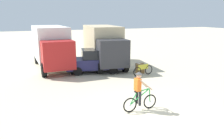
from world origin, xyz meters
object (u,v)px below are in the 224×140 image
object	(u,v)px
cyclist_orange_shirt	(139,93)
bicycle_spare	(143,70)
box_truck_tan_camper	(104,44)
supply_crate	(140,68)
sedan_parked	(95,61)
box_truck_white_box	(51,45)

from	to	relation	value
cyclist_orange_shirt	bicycle_spare	bearing A→B (deg)	58.88
box_truck_tan_camper	bicycle_spare	distance (m)	4.73
cyclist_orange_shirt	supply_crate	xyz separation A→B (m)	(3.43, 6.17, -0.51)
sedan_parked	supply_crate	size ratio (longest dim) A/B	6.50
box_truck_white_box	box_truck_tan_camper	size ratio (longest dim) A/B	0.98
sedan_parked	cyclist_orange_shirt	xyz separation A→B (m)	(-0.30, -7.53, -0.04)
cyclist_orange_shirt	bicycle_spare	world-z (taller)	cyclist_orange_shirt
box_truck_tan_camper	supply_crate	bearing A→B (deg)	-63.60
box_truck_white_box	box_truck_tan_camper	xyz separation A→B (m)	(4.24, -0.72, 0.00)
sedan_parked	cyclist_orange_shirt	world-z (taller)	cyclist_orange_shirt
box_truck_tan_camper	sedan_parked	distance (m)	2.69
box_truck_white_box	cyclist_orange_shirt	bearing A→B (deg)	-76.33
box_truck_tan_camper	bicycle_spare	xyz separation A→B (m)	(1.49, -4.24, -1.48)
sedan_parked	supply_crate	bearing A→B (deg)	-23.47
box_truck_tan_camper	sedan_parked	bearing A→B (deg)	-125.02
box_truck_tan_camper	cyclist_orange_shirt	world-z (taller)	box_truck_tan_camper
box_truck_white_box	bicycle_spare	distance (m)	7.72
cyclist_orange_shirt	supply_crate	distance (m)	7.08
bicycle_spare	supply_crate	size ratio (longest dim) A/B	2.51
box_truck_tan_camper	bicycle_spare	bearing A→B (deg)	-70.60
supply_crate	box_truck_tan_camper	bearing A→B (deg)	116.40
box_truck_white_box	sedan_parked	distance (m)	4.06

